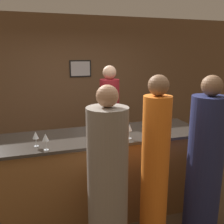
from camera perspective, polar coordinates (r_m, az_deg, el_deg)
name	(u,v)px	position (r m, az deg, el deg)	size (l,w,h in m)	color
ground_plane	(105,210)	(3.62, -1.51, -21.39)	(14.00, 14.00, 0.00)	#4C3823
back_wall	(74,86)	(5.27, -8.62, 5.98)	(8.00, 0.08, 2.80)	brown
bar_counter	(105,173)	(3.35, -1.57, -13.77)	(2.55, 0.79, 1.08)	brown
bartender	(110,128)	(4.02, -0.54, -3.64)	(0.31, 0.31, 1.88)	maroon
guest_0	(155,170)	(2.68, 9.77, -12.92)	(0.28, 0.28, 1.87)	orange
guest_1	(108,186)	(2.48, -0.98, -16.56)	(0.39, 0.39, 1.80)	gray
guest_2	(204,165)	(3.00, 20.38, -11.38)	(0.38, 0.38, 1.85)	#1E234C
wine_bottle_0	(154,125)	(3.13, 9.54, -3.01)	(0.07, 0.07, 0.30)	black
wine_bottle_1	(147,131)	(2.94, 7.95, -4.27)	(0.07, 0.07, 0.26)	black
wine_glass_0	(46,138)	(2.68, -14.94, -5.71)	(0.07, 0.07, 0.18)	silver
wine_glass_1	(100,131)	(2.87, -2.78, -4.31)	(0.06, 0.06, 0.16)	silver
wine_glass_2	(36,136)	(2.81, -17.06, -5.19)	(0.06, 0.06, 0.17)	silver
wine_glass_3	(130,128)	(2.93, 4.03, -3.67)	(0.07, 0.07, 0.18)	silver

